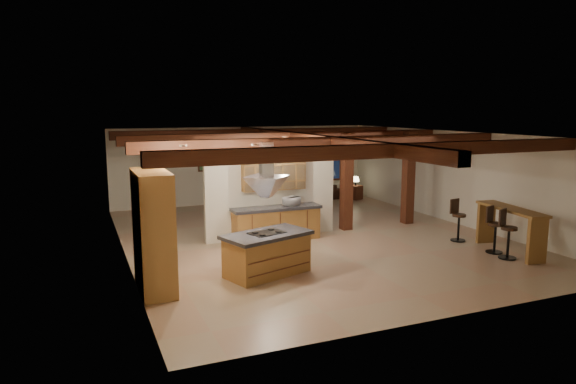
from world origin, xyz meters
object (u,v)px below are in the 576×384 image
object	(u,v)px
dining_table	(263,208)
sofa	(316,193)
kitchen_island	(267,253)
bar_counter	(510,222)

from	to	relation	value
dining_table	sofa	bearing A→B (deg)	41.29
kitchen_island	bar_counter	bearing A→B (deg)	-6.62
dining_table	sofa	world-z (taller)	dining_table
sofa	kitchen_island	bearing A→B (deg)	40.95
dining_table	kitchen_island	bearing A→B (deg)	-105.61
dining_table	bar_counter	distance (m)	7.57
kitchen_island	dining_table	world-z (taller)	kitchen_island
sofa	bar_counter	distance (m)	8.67
kitchen_island	bar_counter	size ratio (longest dim) A/B	0.94
kitchen_island	sofa	size ratio (longest dim) A/B	1.04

